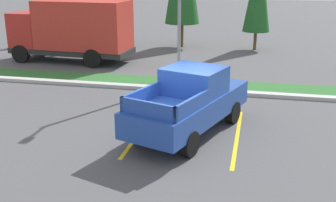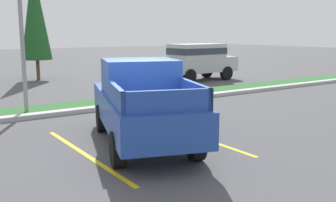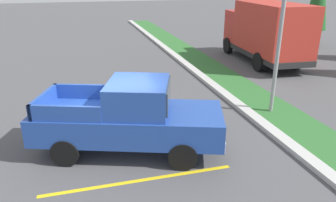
# 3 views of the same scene
# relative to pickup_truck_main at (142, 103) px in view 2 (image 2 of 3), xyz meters

# --- Properties ---
(ground_plane) EXTENTS (120.00, 120.00, 0.00)m
(ground_plane) POSITION_rel_pickup_truck_main_xyz_m (-0.36, -0.46, -1.04)
(ground_plane) COLOR #4C4C4F
(parking_line_near) EXTENTS (0.12, 4.80, 0.01)m
(parking_line_near) POSITION_rel_pickup_truck_main_xyz_m (-1.57, -0.05, -1.04)
(parking_line_near) COLOR yellow
(parking_line_near) RESTS_ON ground
(parking_line_far) EXTENTS (0.12, 4.80, 0.01)m
(parking_line_far) POSITION_rel_pickup_truck_main_xyz_m (1.53, -0.05, -1.04)
(parking_line_far) COLOR yellow
(parking_line_far) RESTS_ON ground
(curb_strip) EXTENTS (56.00, 0.40, 0.15)m
(curb_strip) POSITION_rel_pickup_truck_main_xyz_m (-0.36, 4.54, -0.97)
(curb_strip) COLOR #B2B2AD
(curb_strip) RESTS_ON ground
(grass_median) EXTENTS (56.00, 1.80, 0.06)m
(grass_median) POSITION_rel_pickup_truck_main_xyz_m (-0.36, 5.64, -1.01)
(grass_median) COLOR #2D662D
(grass_median) RESTS_ON ground
(pickup_truck_main) EXTENTS (3.48, 5.55, 2.10)m
(pickup_truck_main) POSITION_rel_pickup_truck_main_xyz_m (0.00, 0.00, 0.00)
(pickup_truck_main) COLOR black
(pickup_truck_main) RESTS_ON ground
(suv_distant) EXTENTS (4.67, 2.11, 2.10)m
(suv_distant) POSITION_rel_pickup_truck_main_xyz_m (9.33, 9.44, 0.20)
(suv_distant) COLOR black
(suv_distant) RESTS_ON ground
(cypress_tree_right_inner) EXTENTS (1.72, 1.72, 6.60)m
(cypress_tree_right_inner) POSITION_rel_pickup_truck_main_xyz_m (1.78, 14.90, 2.84)
(cypress_tree_right_inner) COLOR brown
(cypress_tree_right_inner) RESTS_ON ground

